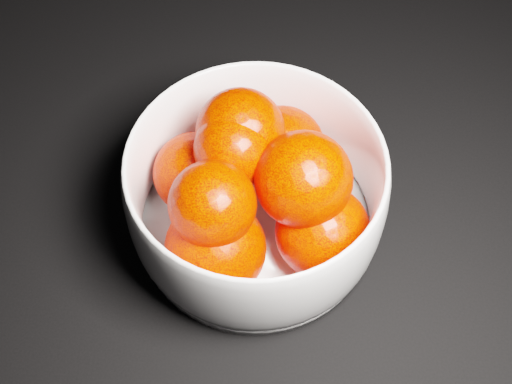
{
  "coord_description": "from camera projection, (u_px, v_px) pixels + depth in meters",
  "views": [
    {
      "loc": [
        0.14,
        -0.08,
        0.57
      ],
      "look_at": [
        0.14,
        0.25,
        0.06
      ],
      "focal_mm": 50.0,
      "sensor_mm": 36.0,
      "label": 1
    }
  ],
  "objects": [
    {
      "name": "bowl",
      "position": [
        256.0,
        195.0,
        0.61
      ],
      "size": [
        0.22,
        0.22,
        0.11
      ],
      "rotation": [
        0.0,
        0.0,
        0.32
      ],
      "color": "white",
      "rests_on": "ground"
    },
    {
      "name": "orange_pile",
      "position": [
        254.0,
        187.0,
        0.59
      ],
      "size": [
        0.19,
        0.18,
        0.13
      ],
      "color": "#ED1A00",
      "rests_on": "bowl"
    }
  ]
}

